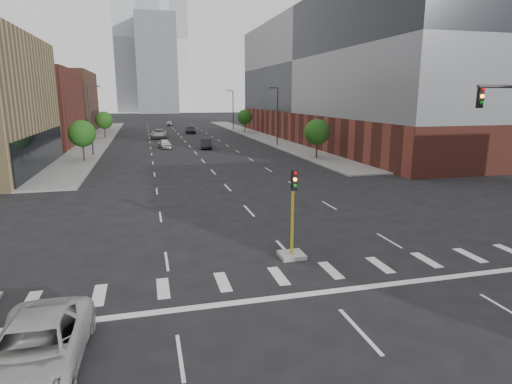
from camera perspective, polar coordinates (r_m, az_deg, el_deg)
name	(u,v)px	position (r m, az deg, el deg)	size (l,w,h in m)	color
ground	(392,366)	(14.15, 17.66, -21.22)	(400.00, 400.00, 0.00)	black
sidewalk_left_far	(99,139)	(84.55, -20.18, 6.68)	(5.00, 92.00, 0.15)	gray
sidewalk_right_far	(256,135)	(86.88, 0.05, 7.59)	(5.00, 92.00, 0.15)	gray
building_left_far_a	(7,108)	(78.63, -30.29, 9.69)	(20.00, 22.00, 12.00)	brown
building_left_far_b	(43,102)	(103.91, -26.50, 10.67)	(20.00, 24.00, 13.00)	brown
building_right_main	(358,77)	(78.67, 13.38, 14.70)	(24.00, 70.00, 22.00)	brown
tower_left	(137,40)	(231.40, -15.53, 18.99)	(22.00, 22.00, 70.00)	#B2B7BC
tower_right	(169,40)	(272.22, -11.48, 19.23)	(20.00, 20.00, 80.00)	#B2B7BC
tower_mid	(157,64)	(210.38, -13.12, 16.23)	(18.00, 18.00, 44.00)	slate
median_traffic_signal	(292,238)	(21.03, 4.85, -6.20)	(1.20, 1.20, 4.40)	#999993
streetlight_right_a	(277,114)	(67.88, 2.81, 10.33)	(1.60, 0.22, 9.07)	#2D2D30
streetlight_right_b	(233,108)	(101.82, -3.13, 11.10)	(1.60, 0.22, 9.07)	#2D2D30
streetlight_left	(91,118)	(60.23, -21.15, 9.22)	(1.60, 0.22, 9.07)	#2D2D30
tree_left_near	(82,134)	(55.45, -22.19, 7.23)	(3.20, 3.20, 4.85)	#382619
tree_left_far	(104,120)	(85.22, -19.62, 9.01)	(3.20, 3.20, 4.85)	#382619
tree_right_near	(317,132)	(54.08, 8.14, 7.91)	(3.20, 3.20, 4.85)	#382619
tree_right_far	(245,117)	(92.24, -1.51, 9.95)	(3.20, 3.20, 4.85)	#382619
car_near_left	(165,144)	(66.87, -12.09, 6.32)	(1.62, 4.03, 1.37)	silver
car_mid_right	(206,144)	(65.41, -6.67, 6.43)	(1.59, 4.57, 1.50)	black
car_far_left	(159,134)	(83.25, -12.80, 7.59)	(2.78, 6.03, 1.68)	silver
car_deep_right	(190,130)	(92.83, -8.75, 8.18)	(2.05, 5.05, 1.47)	#232428
car_distant	(169,123)	(117.65, -11.48, 8.96)	(1.57, 3.90, 1.33)	#B5B5BA
parked_minivan	(35,349)	(14.29, -27.33, -18.13)	(2.56, 5.54, 1.54)	#B1B1B1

